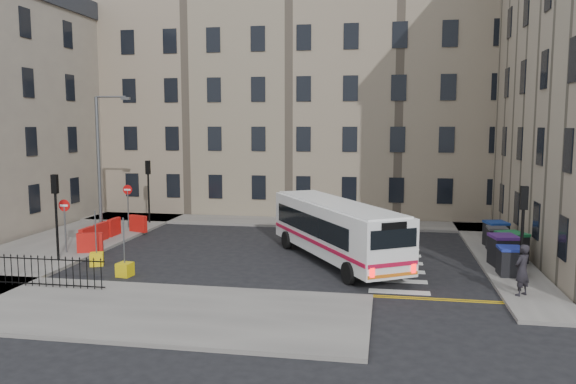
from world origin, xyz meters
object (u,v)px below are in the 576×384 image
(wheelie_bin_b, at_px, (503,250))
(pedestrian, at_px, (522,270))
(wheelie_bin_c, at_px, (511,247))
(bollard_yellow, at_px, (97,259))
(bollard_chevron, at_px, (125,270))
(wheelie_bin_d, at_px, (497,239))
(streetlamp, at_px, (99,164))
(wheelie_bin_e, at_px, (496,234))
(bus, at_px, (336,228))
(wheelie_bin_a, at_px, (510,261))

(wheelie_bin_b, distance_m, pedestrian, 4.71)
(wheelie_bin_c, height_order, bollard_yellow, wheelie_bin_c)
(bollard_yellow, xyz_separation_m, bollard_chevron, (2.18, -1.55, 0.00))
(wheelie_bin_d, bearing_deg, wheelie_bin_c, -84.35)
(streetlamp, height_order, wheelie_bin_c, streetlamp)
(wheelie_bin_c, xyz_separation_m, wheelie_bin_e, (-0.08, 3.44, -0.04))
(streetlamp, height_order, bollard_yellow, streetlamp)
(wheelie_bin_c, height_order, bollard_chevron, wheelie_bin_c)
(bus, distance_m, pedestrian, 8.80)
(bollard_yellow, bearing_deg, wheelie_bin_e, 19.94)
(streetlamp, bearing_deg, bus, -13.94)
(wheelie_bin_b, xyz_separation_m, bollard_yellow, (-18.68, -2.72, -0.56))
(wheelie_bin_a, relative_size, wheelie_bin_c, 0.77)
(wheelie_bin_a, bearing_deg, wheelie_bin_e, 83.71)
(pedestrian, bearing_deg, wheelie_bin_c, -140.85)
(wheelie_bin_c, xyz_separation_m, bollard_yellow, (-19.20, -3.50, -0.56))
(wheelie_bin_a, bearing_deg, wheelie_bin_b, 86.50)
(bus, relative_size, wheelie_bin_e, 7.19)
(wheelie_bin_e, bearing_deg, wheelie_bin_d, -110.39)
(wheelie_bin_a, relative_size, bollard_yellow, 2.05)
(bollard_chevron, bearing_deg, wheelie_bin_c, 16.52)
(pedestrian, height_order, bollard_chevron, pedestrian)
(wheelie_bin_c, distance_m, bollard_chevron, 17.77)
(bus, distance_m, bollard_chevron, 9.85)
(streetlamp, xyz_separation_m, bollard_yellow, (3.07, -6.15, -4.04))
(wheelie_bin_a, height_order, bollard_yellow, wheelie_bin_a)
(bollard_chevron, bearing_deg, wheelie_bin_e, 26.61)
(wheelie_bin_c, bearing_deg, wheelie_bin_e, 68.03)
(wheelie_bin_e, bearing_deg, wheelie_bin_a, -107.83)
(streetlamp, distance_m, wheelie_bin_a, 22.58)
(wheelie_bin_a, bearing_deg, bollard_yellow, -178.47)
(bollard_chevron, bearing_deg, wheelie_bin_d, 23.96)
(wheelie_bin_c, bearing_deg, streetlamp, 149.85)
(streetlamp, height_order, wheelie_bin_a, streetlamp)
(bus, distance_m, bollard_yellow, 11.38)
(wheelie_bin_a, bearing_deg, pedestrian, -94.85)
(wheelie_bin_e, xyz_separation_m, pedestrian, (-0.67, -8.92, 0.32))
(bollard_yellow, bearing_deg, wheelie_bin_c, 10.33)
(wheelie_bin_a, xyz_separation_m, wheelie_bin_b, (0.06, 1.74, 0.09))
(pedestrian, bearing_deg, bollard_yellow, -49.12)
(wheelie_bin_e, bearing_deg, wheelie_bin_b, -108.97)
(bus, bearing_deg, pedestrian, -62.87)
(wheelie_bin_b, relative_size, pedestrian, 0.73)
(bus, relative_size, wheelie_bin_c, 6.30)
(streetlamp, relative_size, wheelie_bin_a, 6.61)
(wheelie_bin_e, relative_size, pedestrian, 0.71)
(bus, distance_m, wheelie_bin_a, 7.87)
(wheelie_bin_c, bearing_deg, bus, 162.44)
(streetlamp, distance_m, bollard_yellow, 7.97)
(wheelie_bin_c, bearing_deg, wheelie_bin_d, 71.72)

